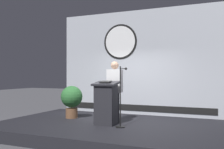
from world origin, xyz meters
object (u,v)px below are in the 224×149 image
speaker_person (115,91)px  microphone_stand (121,105)px  podium (106,103)px  potted_plant (72,99)px

speaker_person → microphone_stand: size_ratio=1.11×
speaker_person → microphone_stand: bearing=-53.8°
podium → speaker_person: (0.05, 0.48, 0.29)m
speaker_person → potted_plant: (-1.48, 0.11, -0.27)m
microphone_stand → potted_plant: 2.02m
microphone_stand → potted_plant: bearing=160.0°
speaker_person → potted_plant: speaker_person is taller
potted_plant → speaker_person: bearing=-4.4°
speaker_person → potted_plant: 1.51m
podium → potted_plant: (-1.43, 0.59, 0.02)m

